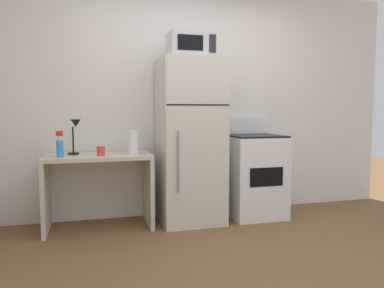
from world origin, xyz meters
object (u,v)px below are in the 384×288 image
(desk, at_px, (99,178))
(desk_lamp, at_px, (75,131))
(oven_range, at_px, (254,175))
(coffee_mug, at_px, (101,151))
(microwave, at_px, (191,46))
(paper_towel_roll, at_px, (133,142))
(refrigerator, at_px, (190,141))
(spray_bottle, at_px, (60,147))

(desk, bearing_deg, desk_lamp, 167.33)
(desk, relative_size, oven_range, 0.96)
(desk_lamp, distance_m, oven_range, 1.99)
(desk_lamp, distance_m, coffee_mug, 0.36)
(microwave, height_order, oven_range, microwave)
(paper_towel_roll, relative_size, oven_range, 0.22)
(desk_lamp, bearing_deg, microwave, -4.88)
(coffee_mug, relative_size, microwave, 0.21)
(desk, height_order, desk_lamp, desk_lamp)
(desk, distance_m, microwave, 1.65)
(desk_lamp, height_order, paper_towel_roll, desk_lamp)
(coffee_mug, bearing_deg, refrigerator, 5.91)
(paper_towel_roll, bearing_deg, desk, 172.69)
(paper_towel_roll, xyz_separation_m, spray_bottle, (-0.70, -0.09, -0.02))
(coffee_mug, bearing_deg, spray_bottle, -178.29)
(desk_lamp, bearing_deg, paper_towel_roll, -9.38)
(refrigerator, height_order, microwave, microwave)
(spray_bottle, bearing_deg, microwave, 3.78)
(desk, height_order, paper_towel_roll, paper_towel_roll)
(paper_towel_roll, height_order, spray_bottle, spray_bottle)
(spray_bottle, bearing_deg, coffee_mug, 1.71)
(coffee_mug, bearing_deg, paper_towel_roll, 14.15)
(paper_towel_roll, height_order, microwave, microwave)
(paper_towel_roll, bearing_deg, spray_bottle, -172.44)
(desk, distance_m, spray_bottle, 0.50)
(coffee_mug, distance_m, oven_range, 1.72)
(spray_bottle, xyz_separation_m, oven_range, (2.06, 0.12, -0.38))
(oven_range, bearing_deg, refrigerator, -179.12)
(desk, relative_size, paper_towel_roll, 4.38)
(paper_towel_roll, distance_m, coffee_mug, 0.34)
(spray_bottle, bearing_deg, desk_lamp, 54.19)
(coffee_mug, bearing_deg, oven_range, 3.67)
(coffee_mug, xyz_separation_m, oven_range, (1.68, 0.11, -0.33))
(microwave, bearing_deg, refrigerator, 90.32)
(microwave, distance_m, oven_range, 1.58)
(spray_bottle, height_order, refrigerator, refrigerator)
(paper_towel_roll, relative_size, microwave, 0.52)
(coffee_mug, height_order, refrigerator, refrigerator)
(spray_bottle, bearing_deg, oven_range, 3.31)
(spray_bottle, xyz_separation_m, refrigerator, (1.30, 0.11, 0.02))
(spray_bottle, distance_m, oven_range, 2.09)
(desk, xyz_separation_m, desk_lamp, (-0.22, 0.05, 0.48))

